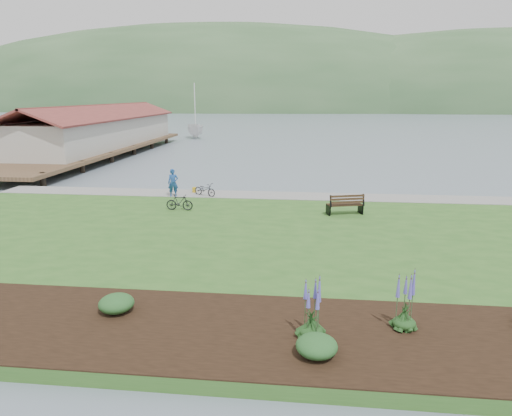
{
  "coord_description": "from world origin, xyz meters",
  "views": [
    {
      "loc": [
        2.37,
        -20.6,
        6.5
      ],
      "look_at": [
        0.12,
        0.05,
        1.3
      ],
      "focal_mm": 32.0,
      "sensor_mm": 36.0,
      "label": 1
    }
  ],
  "objects_px": {
    "park_bench": "(346,204)",
    "sailboat": "(196,138)",
    "person": "(173,181)",
    "bicycle_a": "(205,189)"
  },
  "relations": [
    {
      "from": "park_bench",
      "to": "sailboat",
      "type": "relative_size",
      "value": 0.08
    },
    {
      "from": "person",
      "to": "sailboat",
      "type": "xyz_separation_m",
      "value": [
        -8.63,
        41.59,
        -1.4
      ]
    },
    {
      "from": "park_bench",
      "to": "sailboat",
      "type": "bearing_deg",
      "value": 96.79
    },
    {
      "from": "person",
      "to": "park_bench",
      "type": "bearing_deg",
      "value": -34.09
    },
    {
      "from": "person",
      "to": "bicycle_a",
      "type": "relative_size",
      "value": 1.29
    },
    {
      "from": "sailboat",
      "to": "bicycle_a",
      "type": "bearing_deg",
      "value": -96.98
    },
    {
      "from": "person",
      "to": "sailboat",
      "type": "bearing_deg",
      "value": 85.24
    },
    {
      "from": "bicycle_a",
      "to": "sailboat",
      "type": "height_order",
      "value": "sailboat"
    },
    {
      "from": "person",
      "to": "bicycle_a",
      "type": "height_order",
      "value": "person"
    },
    {
      "from": "person",
      "to": "sailboat",
      "type": "relative_size",
      "value": 0.08
    }
  ]
}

